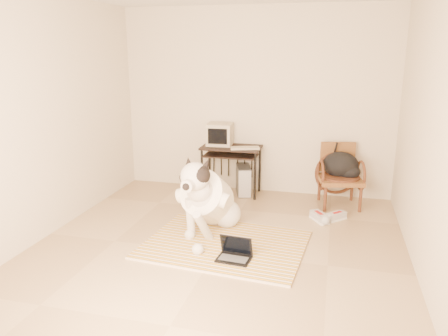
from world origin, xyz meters
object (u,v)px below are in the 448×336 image
at_px(dog, 208,200).
at_px(pc_tower, 243,180).
at_px(computer_desk, 231,153).
at_px(backpack, 342,166).
at_px(crt_monitor, 220,134).
at_px(laptop, 235,253).
at_px(rattan_chair, 339,175).

relative_size(dog, pc_tower, 2.89).
bearing_deg(pc_tower, computer_desk, -166.44).
bearing_deg(backpack, computer_desk, 176.94).
bearing_deg(pc_tower, crt_monitor, 174.26).
bearing_deg(backpack, laptop, -117.54).
height_order(laptop, crt_monitor, crt_monitor).
bearing_deg(backpack, crt_monitor, 174.67).
bearing_deg(laptop, dog, 126.76).
bearing_deg(computer_desk, dog, -87.50).
xyz_separation_m(laptop, pc_tower, (-0.36, 2.12, 0.13)).
bearing_deg(backpack, dog, -138.03).
bearing_deg(dog, laptop, -53.24).
bearing_deg(crt_monitor, laptop, -71.36).
bearing_deg(rattan_chair, computer_desk, 176.33).
bearing_deg(computer_desk, laptop, -75.53).
height_order(rattan_chair, backpack, rattan_chair).
height_order(computer_desk, rattan_chair, rattan_chair).
xyz_separation_m(laptop, computer_desk, (-0.54, 2.08, 0.54)).
xyz_separation_m(crt_monitor, backpack, (1.77, -0.17, -0.32)).
distance_m(dog, pc_tower, 1.51).
distance_m(laptop, pc_tower, 2.16).
distance_m(dog, backpack, 2.04).
xyz_separation_m(computer_desk, pc_tower, (0.18, 0.04, -0.41)).
bearing_deg(crt_monitor, computer_desk, -22.77).
relative_size(rattan_chair, backpack, 1.66).
bearing_deg(backpack, pc_tower, 174.78).
distance_m(computer_desk, rattan_chair, 1.57).
relative_size(dog, computer_desk, 1.63).
height_order(computer_desk, crt_monitor, crt_monitor).
height_order(laptop, backpack, backpack).
bearing_deg(pc_tower, laptop, -80.46).
relative_size(computer_desk, rattan_chair, 1.02).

